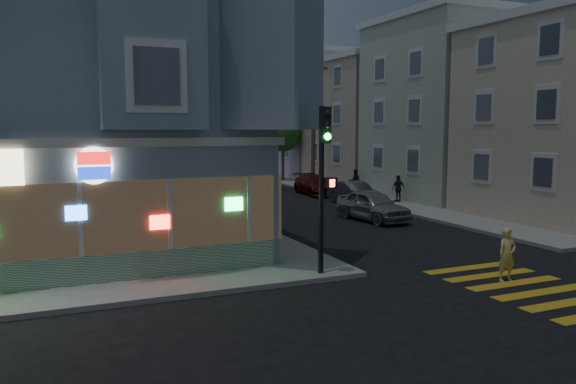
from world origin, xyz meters
TOP-DOWN VIEW (x-y plane):
  - ground at (0.00, 0.00)m, footprint 120.00×120.00m
  - sidewalk_ne at (23.00, 23.00)m, footprint 24.00×42.00m
  - corner_building at (-6.00, 10.98)m, footprint 14.60×14.60m
  - row_house_b at (19.50, 16.00)m, footprint 12.00×8.60m
  - row_house_c at (19.50, 25.00)m, footprint 12.00×8.60m
  - row_house_d at (19.50, 34.00)m, footprint 12.00×8.60m
  - utility_pole at (12.00, 24.00)m, footprint 2.20×0.30m
  - street_tree_near at (12.20, 30.00)m, footprint 3.00×3.00m
  - street_tree_far at (12.20, 38.00)m, footprint 3.00×3.00m
  - running_child at (6.47, 0.04)m, footprint 0.61×0.43m
  - pedestrian_a at (13.00, 19.81)m, footprint 0.91×0.82m
  - pedestrian_b at (13.00, 14.91)m, footprint 0.93×0.46m
  - parked_car_a at (8.60, 10.63)m, footprint 2.12×4.40m
  - parked_car_b at (10.63, 15.83)m, footprint 1.48×4.03m
  - parked_car_c at (10.70, 21.03)m, footprint 2.16×4.60m
  - parked_car_d at (8.60, 26.23)m, footprint 2.24×4.72m
  - traffic_signal at (1.73, 2.36)m, footprint 0.61×0.55m
  - fire_hydrant at (11.30, 14.88)m, footprint 0.43×0.25m

SIDE VIEW (x-z plane):
  - ground at x=0.00m, z-range 0.00..0.00m
  - sidewalk_ne at x=23.00m, z-range 0.00..0.15m
  - fire_hydrant at x=11.30m, z-range 0.17..0.92m
  - parked_car_c at x=10.70m, z-range 0.00..1.30m
  - parked_car_d at x=8.60m, z-range 0.00..1.30m
  - parked_car_b at x=10.63m, z-range 0.00..1.32m
  - parked_car_a at x=8.60m, z-range 0.00..1.45m
  - running_child at x=6.47m, z-range 0.00..1.55m
  - pedestrian_a at x=13.00m, z-range 0.15..1.69m
  - pedestrian_b at x=13.00m, z-range 0.15..1.69m
  - traffic_signal at x=1.73m, z-range 1.01..5.87m
  - street_tree_near at x=12.20m, z-range 1.29..6.59m
  - street_tree_far at x=12.20m, z-range 1.29..6.59m
  - row_house_c at x=19.50m, z-range 0.15..9.15m
  - utility_pole at x=12.00m, z-range 0.30..9.30m
  - row_house_b at x=19.50m, z-range 0.15..10.65m
  - row_house_d at x=19.50m, z-range 0.15..10.65m
  - corner_building at x=-6.00m, z-range 0.12..11.52m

